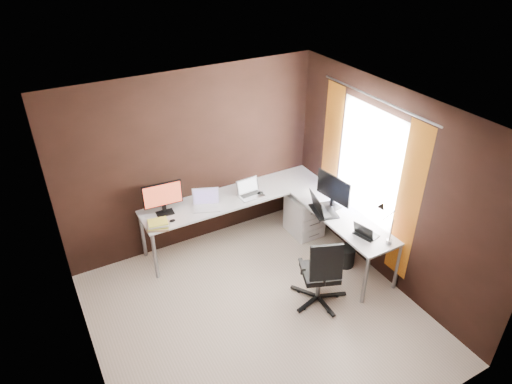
# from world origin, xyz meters

# --- Properties ---
(room) EXTENTS (3.60, 3.60, 2.50)m
(room) POSITION_xyz_m (0.34, 0.07, 1.28)
(room) COLOR #C2AB97
(room) RESTS_ON ground
(desk) EXTENTS (2.65, 2.25, 0.73)m
(desk) POSITION_xyz_m (0.84, 1.04, 0.68)
(desk) COLOR white
(desk) RESTS_ON ground
(drawer_pedestal) EXTENTS (0.42, 0.50, 0.60)m
(drawer_pedestal) POSITION_xyz_m (1.43, 1.15, 0.30)
(drawer_pedestal) COLOR white
(drawer_pedestal) RESTS_ON ground
(monitor_left) EXTENTS (0.51, 0.16, 0.45)m
(monitor_left) POSITION_xyz_m (-0.52, 1.57, 0.98)
(monitor_left) COLOR black
(monitor_left) RESTS_ON desk
(monitor_right) EXTENTS (0.17, 0.57, 0.47)m
(monitor_right) POSITION_xyz_m (1.49, 0.63, 0.99)
(monitor_right) COLOR black
(monitor_right) RESTS_ON desk
(laptop_white) EXTENTS (0.43, 0.37, 0.24)m
(laptop_white) POSITION_xyz_m (0.02, 1.44, 0.78)
(laptop_white) COLOR white
(laptop_white) RESTS_ON desk
(laptop_silver) EXTENTS (0.35, 0.25, 0.23)m
(laptop_silver) POSITION_xyz_m (0.66, 1.42, 0.78)
(laptop_silver) COLOR silver
(laptop_silver) RESTS_ON desk
(laptop_black_big) EXTENTS (0.38, 0.46, 0.27)m
(laptop_black_big) POSITION_xyz_m (1.28, 0.59, 0.79)
(laptop_black_big) COLOR black
(laptop_black_big) RESTS_ON desk
(laptop_black_small) EXTENTS (0.26, 0.32, 0.19)m
(laptop_black_small) POSITION_xyz_m (1.44, -0.09, 0.77)
(laptop_black_small) COLOR black
(laptop_black_small) RESTS_ON desk
(book_stack) EXTENTS (0.33, 0.30, 0.09)m
(book_stack) POSITION_xyz_m (-0.70, 1.30, 0.77)
(book_stack) COLOR tan
(book_stack) RESTS_ON desk
(mouse_left) EXTENTS (0.09, 0.07, 0.03)m
(mouse_left) POSITION_xyz_m (-0.50, 1.33, 0.75)
(mouse_left) COLOR black
(mouse_left) RESTS_ON desk
(mouse_corner) EXTENTS (0.10, 0.07, 0.04)m
(mouse_corner) POSITION_xyz_m (0.80, 1.37, 0.75)
(mouse_corner) COLOR black
(mouse_corner) RESTS_ON desk
(desk_lamp) EXTENTS (0.18, 0.21, 0.54)m
(desk_lamp) POSITION_xyz_m (1.53, -0.29, 1.07)
(desk_lamp) COLOR slate
(desk_lamp) RESTS_ON desk
(office_chair) EXTENTS (0.54, 0.57, 0.97)m
(office_chair) POSITION_xyz_m (0.78, -0.13, 0.28)
(office_chair) COLOR black
(office_chair) RESTS_ON ground
(wastebasket) EXTENTS (0.27, 0.27, 0.27)m
(wastebasket) POSITION_xyz_m (1.50, 0.25, 0.14)
(wastebasket) COLOR black
(wastebasket) RESTS_ON ground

